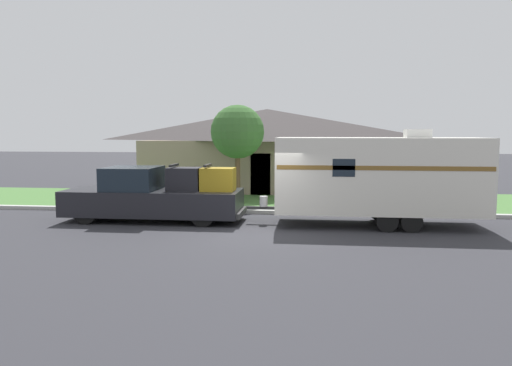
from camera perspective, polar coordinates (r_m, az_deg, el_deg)
The scene contains 8 objects.
ground_plane at distance 15.67m, azimuth 0.62°, elevation -5.76°, with size 120.00×120.00×0.00m, color #2D2D33.
curb_strip at distance 19.33m, azimuth 1.80°, elevation -3.33°, with size 80.00×0.30×0.14m.
lawn_strip at distance 22.94m, azimuth 2.58°, elevation -2.02°, with size 80.00×7.00×0.03m.
house_across_street at distance 28.12m, azimuth 1.28°, elevation 4.11°, with size 13.74×7.52×4.43m.
pickup_truck at distance 18.05m, azimuth -11.51°, elevation -1.50°, with size 6.35×2.08×2.03m.
travel_trailer at distance 17.20m, azimuth 13.85°, elevation 0.89°, with size 7.86×2.43×3.25m.
mailbox at distance 21.90m, azimuth -16.60°, elevation 0.12°, with size 0.48×0.20×1.38m.
tree_in_yard at distance 22.02m, azimuth -2.13°, elevation 5.82°, with size 2.36×2.36×4.34m.
Camera 1 is at (1.62, -15.27, 3.16)m, focal length 35.00 mm.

